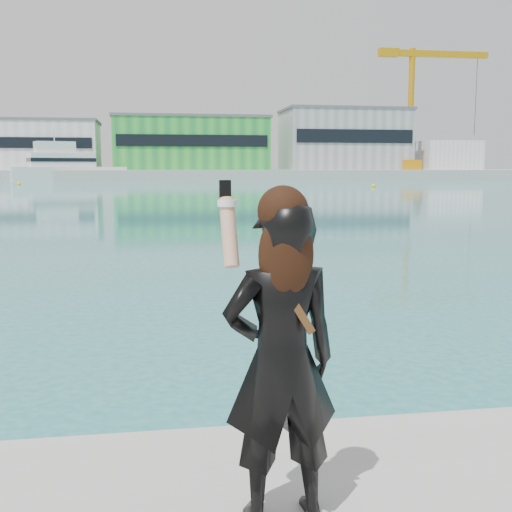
# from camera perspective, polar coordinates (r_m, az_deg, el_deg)

# --- Properties ---
(far_quay) EXTENTS (320.00, 40.00, 2.00)m
(far_quay) POSITION_cam_1_polar(r_m,az_deg,el_deg) (132.92, -9.35, 7.14)
(far_quay) COLOR #9E9E99
(far_quay) RESTS_ON ground
(warehouse_white) EXTENTS (24.48, 15.35, 9.50)m
(warehouse_white) POSITION_cam_1_polar(r_m,az_deg,el_deg) (132.73, -19.07, 9.30)
(warehouse_white) COLOR silver
(warehouse_white) RESTS_ON far_quay
(warehouse_green) EXTENTS (30.60, 16.36, 10.50)m
(warehouse_green) POSITION_cam_1_polar(r_m,az_deg,el_deg) (131.26, -5.86, 9.92)
(warehouse_green) COLOR #238C3A
(warehouse_green) RESTS_ON far_quay
(warehouse_grey_right) EXTENTS (25.50, 15.35, 12.50)m
(warehouse_grey_right) POSITION_cam_1_polar(r_m,az_deg,el_deg) (137.13, 7.82, 10.22)
(warehouse_grey_right) COLOR gray
(warehouse_grey_right) RESTS_ON far_quay
(ancillary_shed) EXTENTS (12.00, 10.00, 6.00)m
(ancillary_shed) POSITION_cam_1_polar(r_m,az_deg,el_deg) (143.27, 16.56, 8.56)
(ancillary_shed) COLOR silver
(ancillary_shed) RESTS_ON far_quay
(dock_crane) EXTENTS (23.00, 4.00, 24.00)m
(dock_crane) POSITION_cam_1_polar(r_m,az_deg,el_deg) (136.54, 14.08, 12.94)
(dock_crane) COLOR orange
(dock_crane) RESTS_ON far_quay
(flagpole_right) EXTENTS (1.28, 0.16, 8.00)m
(flagpole_right) POSITION_cam_1_polar(r_m,az_deg,el_deg) (126.02, 0.85, 9.72)
(flagpole_right) COLOR silver
(flagpole_right) RESTS_ON far_quay
(motor_yacht) EXTENTS (20.06, 11.42, 9.04)m
(motor_yacht) POSITION_cam_1_polar(r_m,az_deg,el_deg) (117.20, -16.63, 7.58)
(motor_yacht) COLOR white
(motor_yacht) RESTS_ON ground
(buoy_near) EXTENTS (0.50, 0.50, 0.50)m
(buoy_near) POSITION_cam_1_polar(r_m,az_deg,el_deg) (83.02, 10.40, 6.05)
(buoy_near) COLOR yellow
(buoy_near) RESTS_ON ground
(buoy_far) EXTENTS (0.50, 0.50, 0.50)m
(buoy_far) POSITION_cam_1_polar(r_m,az_deg,el_deg) (98.52, -20.31, 5.95)
(buoy_far) COLOR yellow
(buoy_far) RESTS_ON ground
(woman) EXTENTS (0.58, 0.41, 1.59)m
(woman) POSITION_cam_1_polar(r_m,az_deg,el_deg) (2.99, 2.22, -8.52)
(woman) COLOR black
(woman) RESTS_ON near_quay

